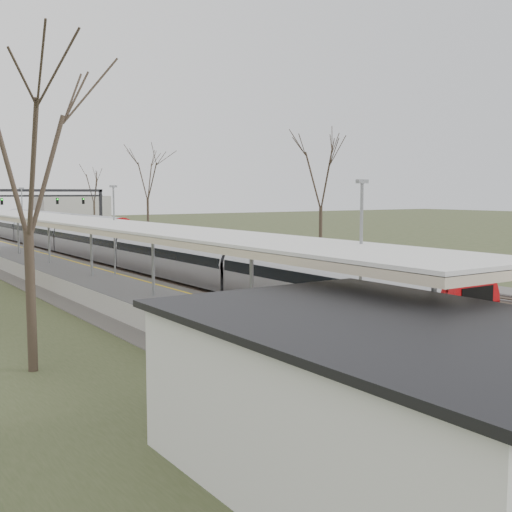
{
  "coord_description": "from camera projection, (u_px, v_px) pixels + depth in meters",
  "views": [
    {
      "loc": [
        -21.22,
        -0.32,
        5.68
      ],
      "look_at": [
        -0.62,
        30.22,
        2.0
      ],
      "focal_mm": 45.0,
      "sensor_mm": 36.0,
      "label": 1
    }
  ],
  "objects": [
    {
      "name": "passenger",
      "position": [
        321.0,
        310.0,
        21.0
      ],
      "size": [
        0.54,
        0.69,
        1.68
      ],
      "primitive_type": "imported",
      "rotation": [
        0.0,
        0.0,
        1.33
      ],
      "color": "#3B2E5B",
      "rests_on": "platform"
    },
    {
      "name": "platform",
      "position": [
        72.0,
        279.0,
        38.48
      ],
      "size": [
        3.5,
        69.0,
        1.0
      ],
      "primitive_type": "cube",
      "color": "#9E9B93",
      "rests_on": "ground"
    },
    {
      "name": "tree_east_far",
      "position": [
        321.0,
        173.0,
        54.35
      ],
      "size": [
        5.0,
        5.0,
        10.3
      ],
      "color": "#2D231C",
      "rests_on": "ground"
    },
    {
      "name": "train_far",
      "position": [
        58.0,
        224.0,
        85.01
      ],
      "size": [
        2.62,
        45.21,
        3.05
      ],
      "color": "#989BA1",
      "rests_on": "ground"
    },
    {
      "name": "track_bed",
      "position": [
        112.0,
        254.0,
        58.15
      ],
      "size": [
        24.0,
        160.0,
        0.22
      ],
      "color": "#474442",
      "rests_on": "ground"
    },
    {
      "name": "station_building",
      "position": [
        392.0,
        409.0,
        12.12
      ],
      "size": [
        6.0,
        9.0,
        3.2
      ],
      "primitive_type": "cube",
      "color": "silver",
      "rests_on": "ground"
    },
    {
      "name": "canopy",
      "position": [
        97.0,
        225.0,
        34.42
      ],
      "size": [
        4.1,
        50.0,
        3.11
      ],
      "color": "slate",
      "rests_on": "platform"
    },
    {
      "name": "train_near",
      "position": [
        68.0,
        238.0,
        59.41
      ],
      "size": [
        2.62,
        90.21,
        3.05
      ],
      "color": "#989BA1",
      "rests_on": "ground"
    },
    {
      "name": "tree_west_near",
      "position": [
        25.0,
        139.0,
        19.51
      ],
      "size": [
        5.0,
        5.0,
        10.3
      ],
      "color": "#2D231C",
      "rests_on": "ground"
    },
    {
      "name": "signal_gantry",
      "position": [
        24.0,
        198.0,
        82.42
      ],
      "size": [
        21.0,
        0.59,
        6.08
      ],
      "color": "black",
      "rests_on": "ground"
    }
  ]
}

